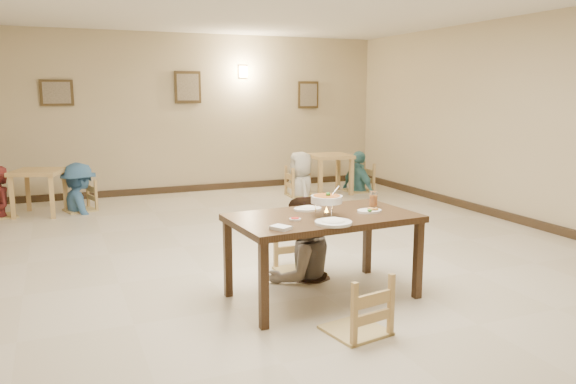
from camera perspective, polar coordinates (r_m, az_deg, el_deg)
name	(u,v)px	position (r m, az deg, el deg)	size (l,w,h in m)	color
floor	(281,263)	(6.43, -0.71, -7.23)	(10.00, 10.00, 0.00)	beige
wall_back	(183,114)	(10.94, -10.63, 7.80)	(10.00, 10.00, 0.00)	#C2B08E
wall_right	(553,123)	(8.49, 25.36, 6.35)	(10.00, 10.00, 0.00)	#C2B08E
baseboard_back	(186,189)	(11.06, -10.35, 0.33)	(8.00, 0.06, 0.12)	#322417
baseboard_right	(543,226)	(8.66, 24.50, -3.17)	(0.06, 10.00, 0.12)	#322417
picture_a	(57,93)	(10.65, -22.45, 9.31)	(0.55, 0.04, 0.45)	#3D2D17
picture_b	(188,87)	(10.91, -10.14, 10.44)	(0.50, 0.04, 0.60)	#3D2D17
picture_c	(308,95)	(11.72, 2.07, 9.83)	(0.45, 0.04, 0.55)	#3D2D17
wall_sconce	(243,72)	(11.22, -4.58, 12.08)	(0.16, 0.05, 0.22)	#FFD88C
main_table	(323,224)	(5.23, 3.57, -3.22)	(1.76, 1.06, 0.80)	#3D2817
chair_far	(300,228)	(5.98, 1.19, -3.69)	(0.46, 0.46, 0.99)	tan
chair_near	(357,275)	(4.56, 6.99, -8.40)	(0.45, 0.45, 0.96)	tan
main_diner	(300,197)	(5.77, 1.27, -0.50)	(0.83, 0.65, 1.71)	gray
curry_warmer	(327,199)	(5.15, 3.95, -0.76)	(0.32, 0.29, 0.26)	silver
rice_plate_far	(308,209)	(5.42, 2.02, -1.69)	(0.28, 0.28, 0.06)	white
rice_plate_near	(333,222)	(4.86, 4.64, -3.07)	(0.32, 0.32, 0.07)	white
fried_plate	(369,210)	(5.37, 8.27, -1.85)	(0.24, 0.24, 0.05)	white
chili_dish	(295,219)	(4.99, 0.71, -2.76)	(0.10, 0.10, 0.02)	white
napkin_cutlery	(281,228)	(4.66, -0.73, -3.64)	(0.21, 0.25, 0.03)	white
drink_glass	(373,200)	(5.61, 8.67, -0.78)	(0.08, 0.08, 0.16)	white
bg_table_left	(38,178)	(9.62, -24.03, 1.26)	(0.91, 0.91, 0.71)	tan
bg_table_right	(330,162)	(10.68, 4.25, 3.09)	(0.80, 0.80, 0.75)	tan
bg_chair_lr	(79,182)	(9.70, -20.50, 0.93)	(0.45, 0.45, 0.95)	tan
bg_chair_rl	(301,168)	(10.39, 1.31, 2.42)	(0.49, 0.49, 1.04)	tan
bg_chair_rr	(359,165)	(10.95, 7.21, 2.74)	(0.49, 0.49, 1.04)	tan
bg_diner_b	(77,163)	(9.66, -20.62, 2.79)	(1.02, 0.59, 1.58)	#366393
bg_diner_c	(301,152)	(10.36, 1.31, 4.12)	(0.81, 0.53, 1.66)	silver
bg_diner_d	(359,151)	(10.92, 7.24, 4.15)	(0.93, 0.39, 1.58)	teal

